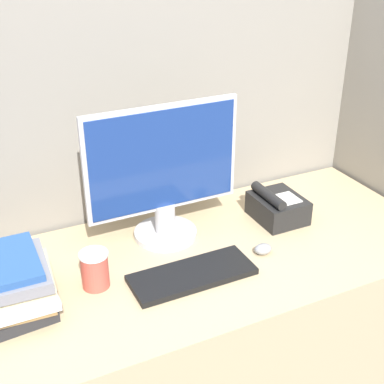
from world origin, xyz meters
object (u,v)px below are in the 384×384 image
coffee_cup (95,270)px  book_stack (12,284)px  keyboard (192,275)px  desk_telephone (277,207)px  mouse (263,249)px  monitor (164,177)px

coffee_cup → book_stack: bearing=179.3°
keyboard → coffee_cup: size_ratio=3.30×
coffee_cup → desk_telephone: bearing=8.0°
mouse → book_stack: size_ratio=0.21×
book_stack → desk_telephone: (0.96, 0.10, -0.03)m
coffee_cup → book_stack: size_ratio=0.41×
desk_telephone → coffee_cup: bearing=-172.0°
mouse → desk_telephone: bearing=45.6°
mouse → book_stack: (-0.79, 0.07, 0.06)m
monitor → desk_telephone: bearing=-10.0°
keyboard → monitor: bearing=85.2°
monitor → keyboard: 0.34m
monitor → coffee_cup: size_ratio=4.53×
monitor → keyboard: bearing=-94.8°
mouse → coffee_cup: coffee_cup is taller
coffee_cup → desk_telephone: size_ratio=0.61×
monitor → mouse: 0.41m
monitor → book_stack: (-0.54, -0.17, -0.15)m
desk_telephone → keyboard: bearing=-156.6°
book_stack → coffee_cup: bearing=-0.7°
book_stack → desk_telephone: book_stack is taller
book_stack → mouse: bearing=-5.4°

